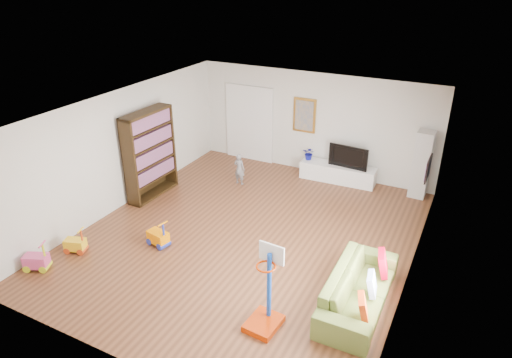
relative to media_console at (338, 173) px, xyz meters
The scene contains 25 objects.
floor 3.53m from the media_console, 104.05° to the right, with size 6.50×7.50×0.00m, color brown.
ceiling 4.31m from the media_console, 104.05° to the right, with size 6.50×7.50×0.00m, color white.
wall_back 1.45m from the media_console, 158.86° to the left, with size 6.50×0.00×2.70m, color silver.
wall_front 7.31m from the media_console, 96.81° to the right, with size 6.50×0.00×2.70m, color silver.
wall_left 5.46m from the media_console, 140.21° to the right, with size 0.00×7.50×2.70m, color silver.
wall_right 4.32m from the media_console, 55.00° to the right, with size 0.00×7.50×2.70m, color white.
navy_accent 3.52m from the media_console, 40.32° to the right, with size 0.01×3.20×1.70m, color black.
olive_wainscot 3.13m from the media_console, 40.32° to the right, with size 0.01×3.20×1.00m, color brown.
doorway 2.89m from the media_console, behind, with size 1.45×0.06×2.10m, color white.
painting_back 1.75m from the media_console, 165.26° to the left, with size 0.62×0.06×0.92m, color gold.
artwork_right 3.23m from the media_console, 38.17° to the right, with size 0.04×0.56×0.46m, color #7F3F8C.
media_console is the anchor object (origin of this frame).
tall_cabinet 2.09m from the media_console, ahead, with size 0.39×0.39×1.66m, color silver.
bookshelf 4.79m from the media_console, 143.87° to the right, with size 0.38×1.46×2.13m, color black.
sofa 4.81m from the media_console, 68.24° to the right, with size 2.23×0.87×0.65m, color olive.
basketball_hoop 5.68m from the media_console, 83.83° to the right, with size 0.49×0.59×1.42m, color #AC2900.
ride_on_yellow 6.55m from the media_console, 123.37° to the right, with size 0.39×0.24×0.53m, color yellow.
ride_on_orange 5.09m from the media_console, 116.82° to the right, with size 0.43×0.27×0.58m, color #FF8900.
ride_on_pink 7.29m from the media_console, 121.48° to the right, with size 0.43×0.27×0.57m, color #E44B8A.
child 2.57m from the media_console, 149.28° to the right, with size 0.30×0.20×0.83m, color slate.
tv 0.58m from the media_console, ahead, with size 1.02×0.13×0.59m, color black.
vase_plant 0.91m from the media_console, behind, with size 0.32×0.27×0.35m, color navy.
pillow_left 5.48m from the media_console, 68.52° to the right, with size 0.10×0.36×0.36m, color red.
pillow_center 4.92m from the media_console, 66.12° to the right, with size 0.09×0.35×0.35m, color white.
pillow_right 4.35m from the media_console, 62.30° to the right, with size 0.11×0.41×0.41m, color #A80019.
Camera 1 is at (3.85, -7.16, 5.19)m, focal length 32.00 mm.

